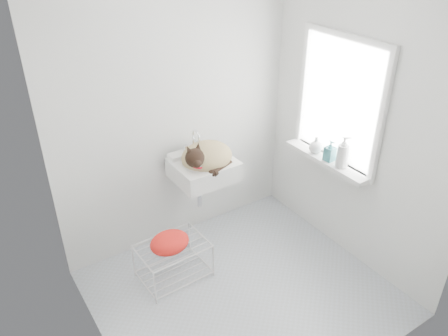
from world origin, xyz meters
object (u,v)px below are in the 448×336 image
sink (204,161)px  cat (206,157)px  bottle_c (315,152)px  wire_rack (174,262)px  bottle_a (341,167)px  bottle_b (329,160)px

sink → cat: cat is taller
bottle_c → cat: bearing=156.3°
wire_rack → bottle_a: size_ratio=2.34×
sink → cat: size_ratio=1.06×
bottle_a → bottle_c: bottle_a is taller
cat → bottle_c: (0.89, -0.39, -0.04)m
bottle_b → bottle_c: bottle_b is taller
cat → wire_rack: cat is taller
sink → cat: bearing=-56.9°
bottle_a → bottle_b: bearing=90.0°
bottle_b → bottle_a: bearing=-90.0°
sink → bottle_a: bearing=-38.5°
bottle_a → bottle_b: bottle_a is taller
bottle_a → cat: bearing=141.9°
cat → wire_rack: bearing=-157.7°
bottle_a → sink: bearing=141.5°
wire_rack → bottle_c: bearing=-6.1°
cat → bottle_a: bearing=-42.7°
cat → bottle_b: bearing=-36.7°
cat → wire_rack: size_ratio=0.89×
bottle_c → wire_rack: bearing=173.9°
wire_rack → bottle_a: 1.60m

